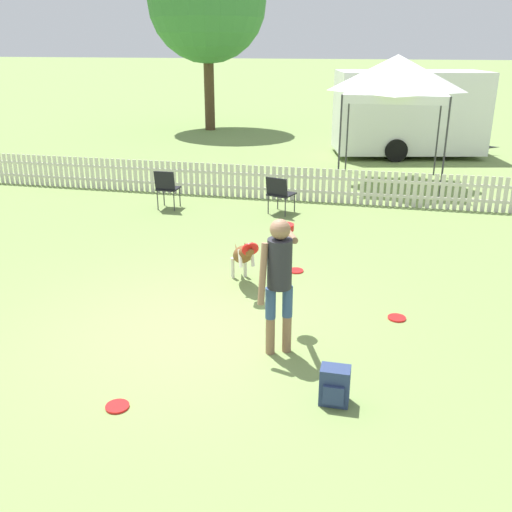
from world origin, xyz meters
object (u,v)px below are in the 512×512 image
(frisbee_midfield, at_px, (117,406))
(backpack_on_grass, at_px, (335,386))
(frisbee_near_handler, at_px, (397,318))
(handler_person, at_px, (279,270))
(leaping_dog, at_px, (244,254))
(frisbee_near_dog, at_px, (296,271))
(tree_left_grove, at_px, (207,2))
(folding_chair_center, at_px, (167,186))
(canopy_tent_main, at_px, (397,77))
(folding_chair_blue_left, at_px, (280,192))
(equipment_trailer, at_px, (409,112))

(frisbee_midfield, distance_m, backpack_on_grass, 2.19)
(frisbee_near_handler, relative_size, frisbee_midfield, 1.00)
(handler_person, height_order, leaping_dog, handler_person)
(frisbee_near_dog, relative_size, backpack_on_grass, 0.59)
(frisbee_near_handler, height_order, tree_left_grove, tree_left_grove)
(frisbee_midfield, bearing_deg, folding_chair_center, 107.24)
(folding_chair_center, distance_m, canopy_tent_main, 6.27)
(handler_person, distance_m, frisbee_near_dog, 2.69)
(backpack_on_grass, distance_m, folding_chair_center, 7.62)
(leaping_dog, relative_size, frisbee_midfield, 4.80)
(handler_person, xyz_separation_m, folding_chair_blue_left, (-1.06, 5.61, -0.54))
(canopy_tent_main, height_order, equipment_trailer, canopy_tent_main)
(backpack_on_grass, xyz_separation_m, tree_left_grove, (-6.90, 17.99, 4.66))
(tree_left_grove, bearing_deg, folding_chair_blue_left, -66.05)
(frisbee_near_handler, xyz_separation_m, folding_chair_center, (-4.87, 4.26, 0.51))
(frisbee_midfield, height_order, canopy_tent_main, canopy_tent_main)
(canopy_tent_main, xyz_separation_m, tree_left_grove, (-7.31, 8.03, 2.25))
(frisbee_near_handler, bearing_deg, equipment_trailer, 88.74)
(folding_chair_blue_left, bearing_deg, leaping_dog, 111.51)
(frisbee_near_handler, xyz_separation_m, canopy_tent_main, (-0.21, 7.90, 2.60))
(leaping_dog, distance_m, folding_chair_center, 4.53)
(folding_chair_blue_left, relative_size, canopy_tent_main, 0.26)
(leaping_dog, xyz_separation_m, equipment_trailer, (2.49, 11.36, 0.85))
(frisbee_near_dog, xyz_separation_m, canopy_tent_main, (1.35, 6.57, 2.60))
(handler_person, distance_m, folding_chair_blue_left, 5.73)
(tree_left_grove, bearing_deg, backpack_on_grass, -69.01)
(canopy_tent_main, bearing_deg, backpack_on_grass, -92.37)
(equipment_trailer, bearing_deg, folding_chair_center, -136.89)
(frisbee_near_dog, xyz_separation_m, folding_chair_blue_left, (-0.87, 3.12, 0.47))
(frisbee_midfield, xyz_separation_m, folding_chair_center, (-2.14, 6.89, 0.51))
(backpack_on_grass, relative_size, folding_chair_center, 0.47)
(frisbee_near_dog, bearing_deg, folding_chair_blue_left, 105.51)
(folding_chair_center, height_order, equipment_trailer, equipment_trailer)
(leaping_dog, bearing_deg, backpack_on_grass, 95.27)
(frisbee_near_dog, height_order, canopy_tent_main, canopy_tent_main)
(frisbee_near_handler, distance_m, frisbee_midfield, 3.79)
(handler_person, xyz_separation_m, frisbee_near_dog, (-0.19, 2.49, -1.01))
(frisbee_near_dog, distance_m, folding_chair_blue_left, 3.27)
(frisbee_midfield, relative_size, folding_chair_center, 0.28)
(canopy_tent_main, height_order, tree_left_grove, tree_left_grove)
(canopy_tent_main, bearing_deg, leaping_dog, -105.42)
(canopy_tent_main, bearing_deg, tree_left_grove, 132.33)
(frisbee_near_dog, height_order, frisbee_midfield, same)
(frisbee_near_handler, height_order, equipment_trailer, equipment_trailer)
(handler_person, height_order, folding_chair_blue_left, handler_person)
(handler_person, bearing_deg, equipment_trailer, 56.87)
(frisbee_midfield, relative_size, tree_left_grove, 0.03)
(leaping_dog, height_order, frisbee_near_handler, leaping_dog)
(equipment_trailer, bearing_deg, backpack_on_grass, -106.77)
(frisbee_midfield, xyz_separation_m, folding_chair_blue_left, (0.30, 7.09, 0.47))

